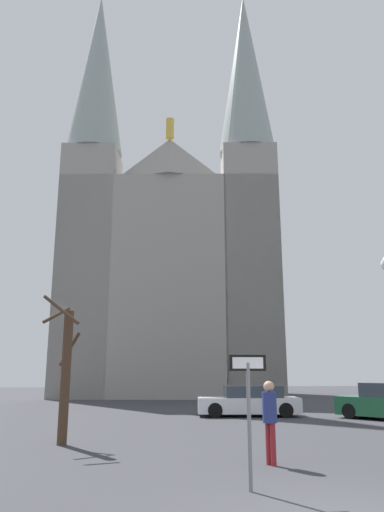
% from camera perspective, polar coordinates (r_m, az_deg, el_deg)
% --- Properties ---
extents(cathedral, '(19.15, 15.55, 36.62)m').
position_cam_1_polar(cathedral, '(42.53, -2.45, -0.50)').
color(cathedral, gray).
rests_on(cathedral, ground).
extents(one_way_arrow_sign, '(0.67, 0.07, 2.27)m').
position_cam_1_polar(one_way_arrow_sign, '(8.95, 6.65, -16.50)').
color(one_way_arrow_sign, slate).
rests_on(one_way_arrow_sign, ground).
extents(bare_tree, '(1.13, 1.48, 4.11)m').
position_cam_1_polar(bare_tree, '(14.69, -14.64, -12.84)').
color(bare_tree, '#473323').
rests_on(bare_tree, ground).
extents(parked_car_near_white, '(4.76, 2.36, 1.34)m').
position_cam_1_polar(parked_car_near_white, '(23.27, 6.74, -16.59)').
color(parked_car_near_white, silver).
rests_on(parked_car_near_white, ground).
extents(pedestrian_walking, '(0.32, 0.32, 1.77)m').
position_cam_1_polar(pedestrian_walking, '(11.42, 9.09, -17.74)').
color(pedestrian_walking, maroon).
rests_on(pedestrian_walking, ground).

